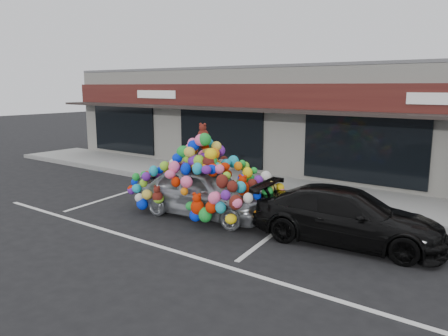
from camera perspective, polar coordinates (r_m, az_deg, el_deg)
The scene contains 9 objects.
ground at distance 12.35m, azimuth -4.88°, elevation -5.92°, with size 90.00×90.00×0.00m, color black.
shop_building at distance 19.03m, azimuth 12.24°, elevation 6.34°, with size 24.00×7.20×4.31m.
sidewalk at distance 15.45m, azimuth 5.02°, elevation -2.26°, with size 26.00×3.00×0.15m, color gray.
kerb at distance 14.23m, azimuth 1.82°, elevation -3.34°, with size 26.00×0.18×0.16m, color slate.
parking_stripe_left at distance 14.73m, azimuth -13.73°, elevation -3.45°, with size 0.12×4.40×0.01m, color silver.
parking_stripe_mid at distance 10.94m, azimuth 6.98°, elevation -8.14°, with size 0.12×4.40×0.01m, color silver.
lane_line at distance 9.47m, azimuth -5.07°, elevation -11.15°, with size 14.00×0.12×0.01m, color silver.
toy_car at distance 11.91m, azimuth -2.65°, elevation -2.33°, with size 2.91×4.40×2.48m.
black_sedan at distance 10.29m, azimuth 15.77°, elevation -6.09°, with size 4.27×1.74×1.24m, color black.
Camera 1 is at (7.90, -8.82, 3.51)m, focal length 35.00 mm.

